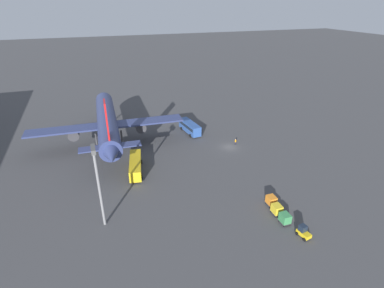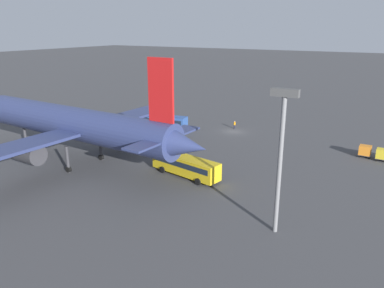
% 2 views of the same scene
% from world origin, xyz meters
% --- Properties ---
extents(ground_plane, '(600.00, 600.00, 0.00)m').
position_xyz_m(ground_plane, '(0.00, 0.00, 0.00)').
color(ground_plane, '#424244').
extents(airplane, '(48.80, 41.73, 17.86)m').
position_xyz_m(airplane, '(13.57, 31.13, 6.72)').
color(airplane, navy).
rests_on(airplane, ground).
extents(shuttle_bus_near, '(10.33, 4.00, 3.36)m').
position_xyz_m(shuttle_bus_near, '(13.27, 7.00, 2.01)').
color(shuttle_bus_near, '#2D5199').
rests_on(shuttle_bus_near, ground).
extents(shuttle_bus_far, '(11.86, 4.72, 3.01)m').
position_xyz_m(shuttle_bus_far, '(-4.16, 26.78, 1.82)').
color(shuttle_bus_far, gold).
rests_on(shuttle_bus_far, ground).
extents(worker_person, '(0.38, 0.38, 1.74)m').
position_xyz_m(worker_person, '(0.85, -2.34, 0.87)').
color(worker_person, '#1E1E2D').
rests_on(worker_person, ground).
extents(cargo_cart_yellow, '(2.01, 1.70, 2.06)m').
position_xyz_m(cargo_cart_yellow, '(-29.13, 4.31, 1.19)').
color(cargo_cart_yellow, '#38383D').
rests_on(cargo_cart_yellow, ground).
extents(cargo_cart_orange, '(2.01, 1.70, 2.06)m').
position_xyz_m(cargo_cart_orange, '(-26.39, 3.73, 1.19)').
color(cargo_cart_orange, '#38383D').
rests_on(cargo_cart_orange, ground).
extents(light_pole, '(2.80, 0.70, 15.75)m').
position_xyz_m(light_pole, '(-20.97, 35.46, 9.80)').
color(light_pole, slate).
rests_on(light_pole, ground).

